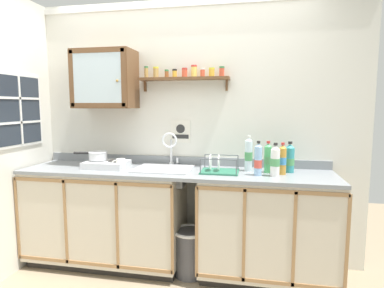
# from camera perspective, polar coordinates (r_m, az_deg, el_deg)

# --- Properties ---
(back_wall) EXTENTS (3.41, 0.07, 2.49)m
(back_wall) POSITION_cam_1_polar(r_m,az_deg,el_deg) (3.13, -1.79, 2.28)
(back_wall) COLOR silver
(back_wall) RESTS_ON ground
(lower_cabinet_run) EXTENTS (1.47, 0.59, 0.90)m
(lower_cabinet_run) POSITION_cam_1_polar(r_m,az_deg,el_deg) (3.22, -14.96, -12.38)
(lower_cabinet_run) COLOR black
(lower_cabinet_run) RESTS_ON ground
(lower_cabinet_run_right) EXTENTS (1.15, 0.59, 0.90)m
(lower_cabinet_run_right) POSITION_cam_1_polar(r_m,az_deg,el_deg) (2.92, 13.25, -14.36)
(lower_cabinet_run_right) COLOR black
(lower_cabinet_run_right) RESTS_ON ground
(countertop) EXTENTS (2.77, 0.62, 0.03)m
(countertop) POSITION_cam_1_polar(r_m,az_deg,el_deg) (2.87, -3.18, -4.97)
(countertop) COLOR gray
(countertop) RESTS_ON lower_cabinet_run
(backsplash) EXTENTS (2.77, 0.02, 0.08)m
(backsplash) POSITION_cam_1_polar(r_m,az_deg,el_deg) (3.13, -1.91, -2.95)
(backsplash) COLOR gray
(backsplash) RESTS_ON countertop
(sink) EXTENTS (0.50, 0.47, 0.45)m
(sink) POSITION_cam_1_polar(r_m,az_deg,el_deg) (2.94, -4.95, -4.89)
(sink) COLOR silver
(sink) RESTS_ON countertop
(hot_plate_stove) EXTENTS (0.38, 0.28, 0.07)m
(hot_plate_stove) POSITION_cam_1_polar(r_m,az_deg,el_deg) (3.07, -14.98, -3.52)
(hot_plate_stove) COLOR silver
(hot_plate_stove) RESTS_ON countertop
(saucepan) EXTENTS (0.32, 0.18, 0.08)m
(saucepan) POSITION_cam_1_polar(r_m,az_deg,el_deg) (3.12, -16.45, -1.96)
(saucepan) COLOR silver
(saucepan) RESTS_ON hot_plate_stove
(bottle_water_clear_0) EXTENTS (0.07, 0.07, 0.32)m
(bottle_water_clear_0) POSITION_cam_1_polar(r_m,az_deg,el_deg) (2.85, 10.03, -1.87)
(bottle_water_clear_0) COLOR silver
(bottle_water_clear_0) RESTS_ON countertop
(bottle_juice_amber_1) EXTENTS (0.07, 0.07, 0.27)m
(bottle_juice_amber_1) POSITION_cam_1_polar(r_m,az_deg,el_deg) (2.78, 15.79, -2.73)
(bottle_juice_amber_1) COLOR gold
(bottle_juice_amber_1) RESTS_ON countertop
(bottle_water_blue_2) EXTENTS (0.06, 0.06, 0.29)m
(bottle_water_blue_2) POSITION_cam_1_polar(r_m,az_deg,el_deg) (2.68, 11.69, -2.85)
(bottle_water_blue_2) COLOR #8CB7E0
(bottle_water_blue_2) RESTS_ON countertop
(bottle_opaque_white_3) EXTENTS (0.08, 0.08, 0.27)m
(bottle_opaque_white_3) POSITION_cam_1_polar(r_m,az_deg,el_deg) (2.69, 14.58, -2.95)
(bottle_opaque_white_3) COLOR white
(bottle_opaque_white_3) RESTS_ON countertop
(bottle_soda_green_4) EXTENTS (0.07, 0.07, 0.27)m
(bottle_soda_green_4) POSITION_cam_1_polar(r_m,az_deg,el_deg) (2.82, 13.36, -2.50)
(bottle_soda_green_4) COLOR #4CB266
(bottle_soda_green_4) RESTS_ON countertop
(bottle_detergent_teal_5) EXTENTS (0.08, 0.08, 0.27)m
(bottle_detergent_teal_5) POSITION_cam_1_polar(r_m,az_deg,el_deg) (2.88, 17.00, -2.53)
(bottle_detergent_teal_5) COLOR teal
(bottle_detergent_teal_5) RESTS_ON countertop
(dish_rack) EXTENTS (0.32, 0.27, 0.15)m
(dish_rack) POSITION_cam_1_polar(r_m,az_deg,el_deg) (2.78, 4.78, -4.47)
(dish_rack) COLOR #26664C
(dish_rack) RESTS_ON countertop
(mug) EXTENTS (0.12, 0.08, 0.10)m
(mug) POSITION_cam_1_polar(r_m,az_deg,el_deg) (2.97, -12.63, -3.48)
(mug) COLOR white
(mug) RESTS_ON countertop
(wall_cabinet) EXTENTS (0.56, 0.34, 0.54)m
(wall_cabinet) POSITION_cam_1_polar(r_m,az_deg,el_deg) (3.19, -15.23, 11.04)
(wall_cabinet) COLOR brown
(spice_shelf) EXTENTS (0.85, 0.14, 0.23)m
(spice_shelf) POSITION_cam_1_polar(r_m,az_deg,el_deg) (3.03, -1.35, 11.93)
(spice_shelf) COLOR brown
(warning_sign) EXTENTS (0.19, 0.01, 0.22)m
(warning_sign) POSITION_cam_1_polar(r_m,az_deg,el_deg) (3.10, -2.04, 2.22)
(warning_sign) COLOR silver
(window) EXTENTS (0.03, 0.58, 0.66)m
(window) POSITION_cam_1_polar(r_m,az_deg,el_deg) (3.31, -28.41, 5.29)
(window) COLOR #262D38
(trash_bin) EXTENTS (0.31, 0.31, 0.42)m
(trash_bin) POSITION_cam_1_polar(r_m,az_deg,el_deg) (2.99, -0.39, -18.55)
(trash_bin) COLOR #4C4C51
(trash_bin) RESTS_ON ground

